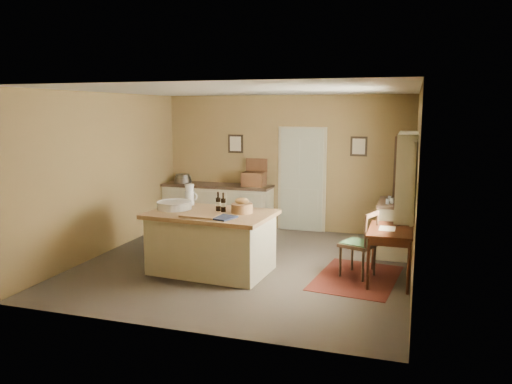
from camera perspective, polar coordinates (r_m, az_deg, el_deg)
ground at (r=7.98m, az=-1.18°, el=-8.22°), size 5.00×5.00×0.00m
wall_back at (r=10.06m, az=3.36°, el=3.31°), size 5.00×0.10×2.70m
wall_front at (r=5.40m, az=-9.75°, el=-2.11°), size 5.00×0.10×2.70m
wall_left at (r=8.79m, az=-16.85°, el=2.04°), size 0.10×5.00×2.70m
wall_right at (r=7.28m, az=17.77°, el=0.54°), size 0.10×5.00×2.70m
ceiling at (r=7.61m, az=-1.25°, el=11.55°), size 5.00×5.00×0.00m
door at (r=9.99m, az=5.25°, el=1.54°), size 0.97×0.06×2.11m
framed_prints at (r=9.96m, az=4.47°, el=5.37°), size 2.82×0.02×0.38m
window at (r=7.05m, az=17.23°, el=1.94°), size 0.25×1.99×1.12m
work_island at (r=7.54m, az=-5.17°, el=-5.50°), size 1.89×1.30×1.20m
sideboard at (r=10.31m, az=-4.34°, el=-1.43°), size 2.27×0.64×1.18m
rug at (r=7.48m, az=11.42°, el=-9.59°), size 1.28×1.72×0.01m
writing_desk at (r=7.27m, az=15.14°, el=-4.80°), size 0.60×0.98×0.82m
desk_chair at (r=7.42m, az=11.58°, el=-5.90°), size 0.58×0.58×0.96m
right_cabinet at (r=8.73m, az=15.50°, el=-3.91°), size 0.54×0.97×0.99m
shelving_unit at (r=9.23m, az=16.73°, el=0.09°), size 0.34×0.89×1.97m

